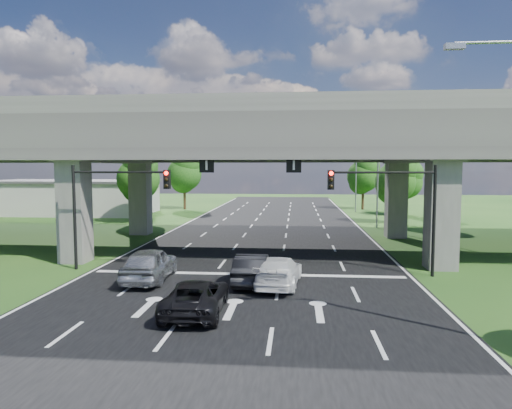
# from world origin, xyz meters

# --- Properties ---
(ground) EXTENTS (160.00, 160.00, 0.00)m
(ground) POSITION_xyz_m (0.00, 0.00, 0.00)
(ground) COLOR #1F4716
(ground) RESTS_ON ground
(road) EXTENTS (18.00, 120.00, 0.03)m
(road) POSITION_xyz_m (0.00, 10.00, 0.01)
(road) COLOR black
(road) RESTS_ON ground
(overpass) EXTENTS (80.00, 15.00, 10.00)m
(overpass) POSITION_xyz_m (0.00, 12.00, 7.92)
(overpass) COLOR #373432
(overpass) RESTS_ON ground
(warehouse) EXTENTS (20.00, 10.00, 4.00)m
(warehouse) POSITION_xyz_m (-26.00, 35.00, 2.00)
(warehouse) COLOR #9E9E99
(warehouse) RESTS_ON ground
(signal_right) EXTENTS (5.76, 0.54, 6.00)m
(signal_right) POSITION_xyz_m (7.82, 3.94, 4.19)
(signal_right) COLOR black
(signal_right) RESTS_ON ground
(signal_left) EXTENTS (5.76, 0.54, 6.00)m
(signal_left) POSITION_xyz_m (-7.82, 3.94, 4.19)
(signal_left) COLOR black
(signal_left) RESTS_ON ground
(streetlight_far) EXTENTS (3.38, 0.25, 10.00)m
(streetlight_far) POSITION_xyz_m (10.10, 24.00, 5.85)
(streetlight_far) COLOR gray
(streetlight_far) RESTS_ON ground
(streetlight_beyond) EXTENTS (3.38, 0.25, 10.00)m
(streetlight_beyond) POSITION_xyz_m (10.10, 40.00, 5.85)
(streetlight_beyond) COLOR gray
(streetlight_beyond) RESTS_ON ground
(tree_left_near) EXTENTS (4.50, 4.50, 7.80)m
(tree_left_near) POSITION_xyz_m (-13.95, 26.00, 4.82)
(tree_left_near) COLOR black
(tree_left_near) RESTS_ON ground
(tree_left_mid) EXTENTS (3.91, 3.90, 6.76)m
(tree_left_mid) POSITION_xyz_m (-16.95, 34.00, 4.17)
(tree_left_mid) COLOR black
(tree_left_mid) RESTS_ON ground
(tree_left_far) EXTENTS (4.80, 4.80, 8.32)m
(tree_left_far) POSITION_xyz_m (-12.95, 42.00, 5.14)
(tree_left_far) COLOR black
(tree_left_far) RESTS_ON ground
(tree_right_near) EXTENTS (4.20, 4.20, 7.28)m
(tree_right_near) POSITION_xyz_m (13.05, 28.00, 4.50)
(tree_right_near) COLOR black
(tree_right_near) RESTS_ON ground
(tree_right_mid) EXTENTS (3.91, 3.90, 6.76)m
(tree_right_mid) POSITION_xyz_m (16.05, 36.00, 4.17)
(tree_right_mid) COLOR black
(tree_right_mid) RESTS_ON ground
(tree_right_far) EXTENTS (4.50, 4.50, 7.80)m
(tree_right_far) POSITION_xyz_m (12.05, 44.00, 4.82)
(tree_right_far) COLOR black
(tree_right_far) RESTS_ON ground
(car_silver) EXTENTS (2.21, 5.11, 1.72)m
(car_silver) POSITION_xyz_m (-4.87, 1.69, 0.89)
(car_silver) COLOR #A6A8AD
(car_silver) RESTS_ON road
(car_dark) EXTENTS (1.63, 4.58, 1.51)m
(car_dark) POSITION_xyz_m (0.47, 1.58, 0.78)
(car_dark) COLOR black
(car_dark) RESTS_ON road
(car_white) EXTENTS (2.47, 5.09, 1.43)m
(car_white) POSITION_xyz_m (1.80, 1.22, 0.74)
(car_white) COLOR silver
(car_white) RESTS_ON road
(car_trailing) EXTENTS (2.36, 4.87, 1.34)m
(car_trailing) POSITION_xyz_m (-1.33, -3.31, 0.70)
(car_trailing) COLOR black
(car_trailing) RESTS_ON road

